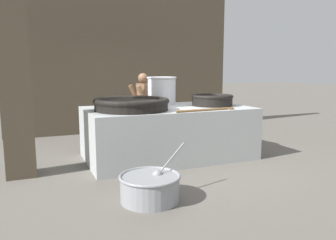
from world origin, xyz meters
The scene contains 10 objects.
ground_plane centered at (0.00, 0.00, 0.00)m, with size 60.00×60.00×0.00m, color #666059.
back_wall centered at (0.00, 3.04, 1.98)m, with size 6.05×0.24×3.96m, color #4C4233.
support_pillar centered at (-2.54, -0.13, 1.98)m, with size 0.43×0.43×3.96m, color #4C4233.
hearth_platform centered at (0.00, 0.00, 0.47)m, with size 3.02×1.68×0.95m.
giant_wok_near centered at (-0.75, -0.15, 1.06)m, with size 1.31×1.31×0.21m.
giant_wok_far centered at (0.92, -0.04, 1.06)m, with size 0.81×0.81×0.21m.
stock_pot centered at (0.09, 0.53, 1.24)m, with size 0.60×0.60×0.56m.
stirring_paddle centered at (0.44, -0.74, 0.97)m, with size 1.15×0.15×0.04m.
cook centered at (-0.04, 1.35, 0.85)m, with size 0.39×0.59×1.57m.
prep_bowl_vegetables centered at (-1.03, -1.86, 0.19)m, with size 0.98×0.78×0.66m.
Camera 1 is at (-2.36, -5.58, 1.63)m, focal length 35.00 mm.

